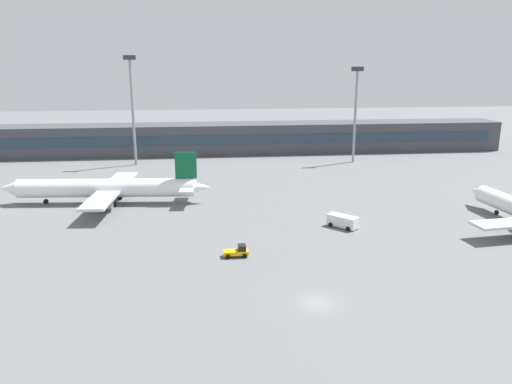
{
  "coord_description": "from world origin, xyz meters",
  "views": [
    {
      "loc": [
        -13.09,
        -51.93,
        27.56
      ],
      "look_at": [
        -2.97,
        40.0,
        3.0
      ],
      "focal_mm": 34.86,
      "sensor_mm": 36.0,
      "label": 1
    }
  ],
  "objects": [
    {
      "name": "terminal_building",
      "position": [
        0.0,
        98.92,
        4.5
      ],
      "size": [
        159.14,
        12.13,
        9.0
      ],
      "color": "#3F4247",
      "rests_on": "ground_plane"
    },
    {
      "name": "floodlight_tower_west",
      "position": [
        -31.1,
        83.75,
        16.51
      ],
      "size": [
        3.2,
        0.8,
        28.88
      ],
      "color": "gray",
      "rests_on": "ground_plane"
    },
    {
      "name": "service_van_white",
      "position": [
        10.37,
        26.24,
        1.11
      ],
      "size": [
        5.03,
        5.15,
        2.08
      ],
      "color": "white",
      "rests_on": "ground_plane"
    },
    {
      "name": "floodlight_tower_east",
      "position": [
        28.88,
        80.92,
        15.0
      ],
      "size": [
        3.2,
        0.8,
        25.95
      ],
      "color": "gray",
      "rests_on": "ground_plane"
    },
    {
      "name": "airplane_mid",
      "position": [
        -32.39,
        45.74,
        3.13
      ],
      "size": [
        41.59,
        29.07,
        10.27
      ],
      "color": "white",
      "rests_on": "ground_plane"
    },
    {
      "name": "baggage_tug_yellow",
      "position": [
        -8.39,
        15.22,
        0.8
      ],
      "size": [
        3.63,
        1.88,
        1.75
      ],
      "color": "#F2B20C",
      "rests_on": "ground_plane"
    },
    {
      "name": "ground_plane",
      "position": [
        0.0,
        40.0,
        0.0
      ],
      "size": [
        400.0,
        400.0,
        0.0
      ],
      "primitive_type": "plane",
      "color": "slate"
    }
  ]
}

